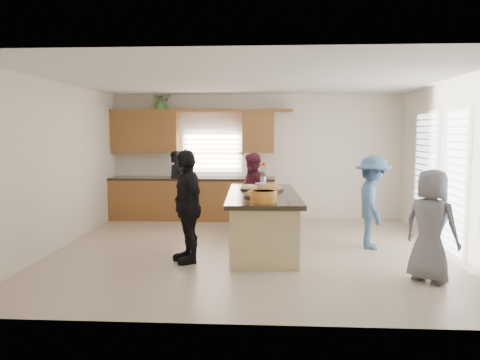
# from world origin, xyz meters

# --- Properties ---
(floor) EXTENTS (6.50, 6.50, 0.00)m
(floor) POSITION_xyz_m (0.00, 0.00, 0.00)
(floor) COLOR tan
(floor) RESTS_ON ground
(room_shell) EXTENTS (6.52, 6.02, 2.81)m
(room_shell) POSITION_xyz_m (0.00, 0.00, 1.90)
(room_shell) COLOR silver
(room_shell) RESTS_ON ground
(back_cabinetry) EXTENTS (4.08, 0.66, 2.46)m
(back_cabinetry) POSITION_xyz_m (-1.47, 2.73, 0.91)
(back_cabinetry) COLOR brown
(back_cabinetry) RESTS_ON ground
(right_wall_glazing) EXTENTS (0.06, 4.00, 2.25)m
(right_wall_glazing) POSITION_xyz_m (3.22, -0.13, 1.34)
(right_wall_glazing) COLOR white
(right_wall_glazing) RESTS_ON ground
(island) EXTENTS (1.24, 2.74, 0.95)m
(island) POSITION_xyz_m (0.18, 0.12, 0.45)
(island) COLOR #CBB97E
(island) RESTS_ON ground
(platter_front) EXTENTS (0.48, 0.48, 0.19)m
(platter_front) POSITION_xyz_m (0.12, -0.34, 0.98)
(platter_front) COLOR black
(platter_front) RESTS_ON island
(platter_mid) EXTENTS (0.47, 0.47, 0.19)m
(platter_mid) POSITION_xyz_m (0.31, 0.49, 0.98)
(platter_mid) COLOR black
(platter_mid) RESTS_ON island
(platter_back) EXTENTS (0.34, 0.34, 0.14)m
(platter_back) POSITION_xyz_m (-0.05, 0.55, 0.98)
(platter_back) COLOR black
(platter_back) RESTS_ON island
(salad_bowl) EXTENTS (0.39, 0.39, 0.17)m
(salad_bowl) POSITION_xyz_m (0.20, -0.88, 1.04)
(salad_bowl) COLOR orange
(salad_bowl) RESTS_ON island
(clear_cup) EXTENTS (0.07, 0.07, 0.10)m
(clear_cup) POSITION_xyz_m (0.58, -0.86, 1.00)
(clear_cup) COLOR white
(clear_cup) RESTS_ON island
(plate_stack) EXTENTS (0.21, 0.21, 0.05)m
(plate_stack) POSITION_xyz_m (0.13, 1.17, 0.98)
(plate_stack) COLOR #C998DD
(plate_stack) RESTS_ON island
(flower_vase) EXTENTS (0.14, 0.14, 0.43)m
(flower_vase) POSITION_xyz_m (0.17, 1.37, 1.17)
(flower_vase) COLOR silver
(flower_vase) RESTS_ON island
(potted_plant) EXTENTS (0.49, 0.45, 0.48)m
(potted_plant) POSITION_xyz_m (-2.10, 2.82, 2.64)
(potted_plant) COLOR #3C752F
(potted_plant) RESTS_ON back_cabinetry
(woman_left_back) EXTENTS (0.61, 0.67, 1.54)m
(woman_left_back) POSITION_xyz_m (-1.78, 2.60, 0.77)
(woman_left_back) COLOR black
(woman_left_back) RESTS_ON ground
(woman_left_mid) EXTENTS (0.81, 0.91, 1.56)m
(woman_left_mid) POSITION_xyz_m (-0.04, 1.61, 0.78)
(woman_left_mid) COLOR maroon
(woman_left_mid) RESTS_ON ground
(woman_left_front) EXTENTS (0.84, 1.08, 1.71)m
(woman_left_front) POSITION_xyz_m (-0.95, -0.71, 0.85)
(woman_left_front) COLOR black
(woman_left_front) RESTS_ON ground
(woman_right_back) EXTENTS (0.69, 1.08, 1.58)m
(woman_right_back) POSITION_xyz_m (2.03, 0.28, 0.79)
(woman_right_back) COLOR #395A7E
(woman_right_back) RESTS_ON ground
(woman_right_front) EXTENTS (0.85, 0.85, 1.49)m
(woman_right_front) POSITION_xyz_m (2.40, -1.45, 0.75)
(woman_right_front) COLOR slate
(woman_right_front) RESTS_ON ground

